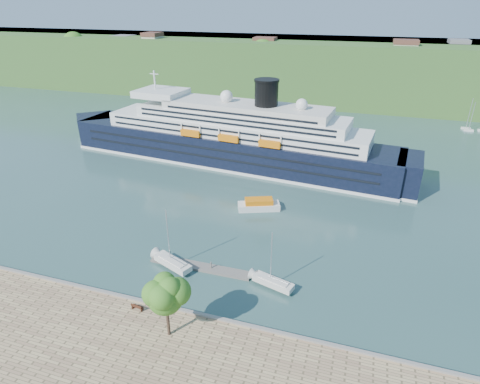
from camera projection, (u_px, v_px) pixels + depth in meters
name	position (u px, v px, depth m)	size (l,w,h in m)	color
ground	(158.00, 309.00, 56.61)	(400.00, 400.00, 0.00)	#294947
far_hillside	(314.00, 69.00, 175.77)	(400.00, 50.00, 24.00)	#396227
quay_coping	(157.00, 304.00, 55.94)	(220.00, 0.50, 0.30)	slate
cruise_ship	(227.00, 121.00, 103.14)	(100.66, 14.66, 22.60)	black
park_bench	(137.00, 306.00, 54.96)	(1.75, 0.72, 1.12)	#4E2716
promenade_tree	(166.00, 304.00, 49.02)	(5.90, 5.90, 9.78)	#366A1C
floating_pontoon	(200.00, 267.00, 65.33)	(17.08, 2.09, 0.38)	slate
sailboat_white_near	(171.00, 242.00, 63.16)	(7.81, 2.17, 10.08)	silver
sailboat_white_far	(274.00, 263.00, 58.98)	(7.07, 1.96, 9.13)	silver
tender_launch	(259.00, 204.00, 83.06)	(8.67, 2.97, 2.40)	orange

